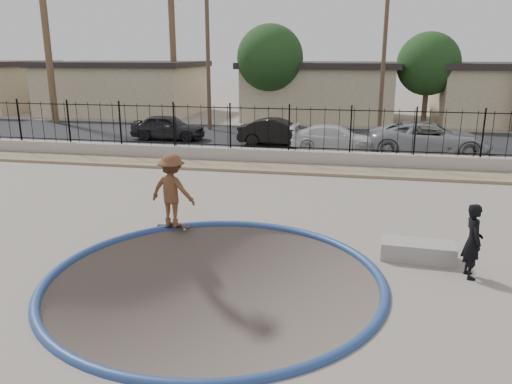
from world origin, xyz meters
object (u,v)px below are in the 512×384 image
object	(u,v)px
skater	(172,194)
skateboard	(174,227)
car_a	(168,127)
videographer	(473,241)
concrete_ledge	(417,251)
car_d	(429,139)
car_b	(278,132)
car_c	(336,138)

from	to	relation	value
skater	skateboard	bearing A→B (deg)	134.31
skateboard	car_a	xyz separation A→B (m)	(-5.21, 13.26, 0.64)
videographer	car_a	world-z (taller)	videographer
skater	concrete_ledge	world-z (taller)	skater
concrete_ledge	car_d	world-z (taller)	car_d
skater	car_a	bearing A→B (deg)	-57.94
car_a	car_b	xyz separation A→B (m)	(6.03, -0.57, -0.01)
car_b	car_d	xyz separation A→B (m)	(7.07, -1.03, 0.08)
car_d	videographer	bearing A→B (deg)	176.52
concrete_ledge	car_c	bearing A→B (deg)	100.92
car_b	car_d	size ratio (longest dim) A/B	0.75
skater	skateboard	distance (m)	0.90
car_c	skater	bearing A→B (deg)	166.27
skateboard	car_c	distance (m)	12.24
car_a	car_b	bearing A→B (deg)	-95.58
skateboard	car_d	distance (m)	14.10
skater	skateboard	world-z (taller)	skater
skateboard	videographer	world-z (taller)	videographer
skater	car_a	size ratio (longest dim) A/B	0.49
concrete_ledge	car_a	bearing A→B (deg)	128.75
skateboard	car_a	size ratio (longest dim) A/B	0.23
videographer	car_b	distance (m)	15.57
car_c	car_b	bearing A→B (deg)	74.06
car_a	car_d	world-z (taller)	car_d
car_d	car_c	bearing A→B (deg)	90.13
skateboard	videographer	bearing A→B (deg)	-20.38
skater	car_d	size ratio (longest dim) A/B	0.36
skateboard	concrete_ledge	distance (m)	6.16
skateboard	concrete_ledge	xyz separation A→B (m)	(6.10, -0.83, 0.14)
videographer	concrete_ledge	distance (m)	1.35
videographer	car_b	bearing A→B (deg)	17.19
concrete_ledge	car_c	size ratio (longest dim) A/B	0.38
skateboard	car_a	world-z (taller)	car_a
skater	videographer	world-z (taller)	skater
skater	car_b	xyz separation A→B (m)	(0.83, 12.69, -0.27)
concrete_ledge	car_d	distance (m)	12.63
concrete_ledge	car_a	world-z (taller)	car_a
skater	car_b	world-z (taller)	skater
skateboard	car_c	size ratio (longest dim) A/B	0.22
videographer	concrete_ledge	world-z (taller)	videographer
car_c	videographer	bearing A→B (deg)	-161.89
skater	concrete_ledge	bearing A→B (deg)	-177.13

